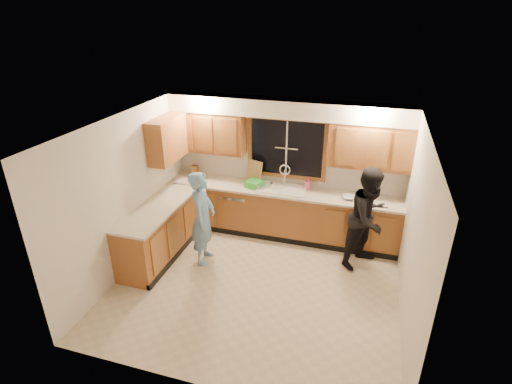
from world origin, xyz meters
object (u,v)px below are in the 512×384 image
at_px(dishwasher, 237,209).
at_px(knife_block, 195,171).
at_px(man, 203,218).
at_px(bowl, 349,197).
at_px(soap_bottle, 308,183).
at_px(dish_crate, 254,184).
at_px(woman, 369,218).
at_px(sink, 282,192).
at_px(stove, 142,249).

distance_m(dishwasher, knife_block, 1.09).
height_order(man, bowl, man).
bearing_deg(man, soap_bottle, -56.23).
xyz_separation_m(man, dish_crate, (0.52, 1.14, 0.18)).
bearing_deg(bowl, dishwasher, 178.79).
relative_size(woman, bowl, 7.52).
distance_m(dishwasher, bowl, 2.10).
relative_size(sink, dish_crate, 3.17).
xyz_separation_m(stove, woman, (3.35, 1.31, 0.40)).
xyz_separation_m(dishwasher, knife_block, (-0.88, 0.11, 0.62)).
relative_size(man, soap_bottle, 7.67).
height_order(sink, woman, woman).
bearing_deg(bowl, soap_bottle, 163.51).
distance_m(woman, dish_crate, 2.10).
distance_m(woman, knife_block, 3.34).
xyz_separation_m(dishwasher, stove, (-0.95, -1.81, 0.04)).
distance_m(stove, man, 1.06).
relative_size(dishwasher, knife_block, 3.68).
relative_size(knife_block, soap_bottle, 1.07).
bearing_deg(dish_crate, stove, -126.30).
distance_m(man, soap_bottle, 2.01).
height_order(knife_block, bowl, knife_block).
xyz_separation_m(dish_crate, bowl, (1.68, -0.00, -0.04)).
bearing_deg(bowl, sink, 177.21).
distance_m(sink, knife_block, 1.75).
xyz_separation_m(sink, dishwasher, (-0.85, -0.01, -0.45)).
bearing_deg(woman, bowl, 73.51).
distance_m(man, dish_crate, 1.27).
xyz_separation_m(sink, dish_crate, (-0.50, -0.05, 0.12)).
relative_size(woman, dish_crate, 6.23).
xyz_separation_m(woman, bowl, (-0.36, 0.46, 0.10)).
xyz_separation_m(stove, man, (0.78, 0.63, 0.35)).
xyz_separation_m(man, soap_bottle, (1.46, 1.36, 0.23)).
xyz_separation_m(woman, dish_crate, (-2.05, 0.46, 0.14)).
relative_size(man, dish_crate, 5.89).
xyz_separation_m(sink, bowl, (1.18, -0.06, 0.08)).
bearing_deg(stove, dishwasher, 62.31).
height_order(sink, dish_crate, sink).
relative_size(knife_block, dish_crate, 0.82).
height_order(sink, stove, sink).
relative_size(man, woman, 0.94).
bearing_deg(bowl, man, -152.67).
bearing_deg(man, stove, 119.70).
bearing_deg(dish_crate, soap_bottle, 13.00).
relative_size(dishwasher, bowl, 3.65).
relative_size(woman, soap_bottle, 8.12).
bearing_deg(dish_crate, dishwasher, 173.43).
height_order(woman, soap_bottle, woman).
relative_size(sink, stove, 0.96).
distance_m(knife_block, soap_bottle, 2.18).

